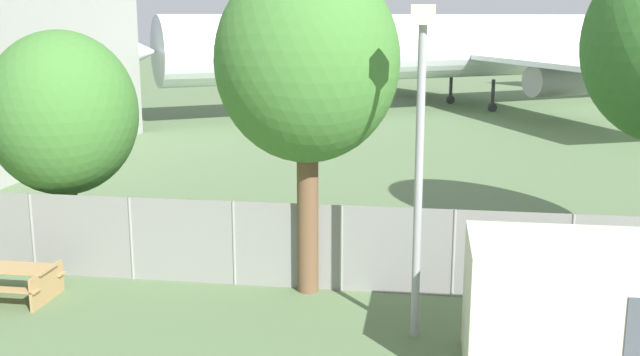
{
  "coord_description": "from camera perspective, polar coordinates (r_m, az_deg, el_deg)",
  "views": [
    {
      "loc": [
        4.55,
        -6.57,
        6.26
      ],
      "look_at": [
        1.59,
        12.78,
        2.0
      ],
      "focal_mm": 42.0,
      "sensor_mm": 36.0,
      "label": 1
    }
  ],
  "objects": [
    {
      "name": "portable_cabin",
      "position": [
        14.08,
        20.11,
        -9.48
      ],
      "size": [
        4.39,
        2.42,
        2.45
      ],
      "rotation": [
        0.0,
        0.0,
        0.01
      ],
      "color": "beige",
      "rests_on": "ground"
    },
    {
      "name": "perimeter_fence",
      "position": [
        17.76,
        -6.56,
        -4.96
      ],
      "size": [
        56.07,
        0.07,
        2.04
      ],
      "color": "gray",
      "rests_on": "ground"
    },
    {
      "name": "airplane",
      "position": [
        52.15,
        10.22,
        9.8
      ],
      "size": [
        43.39,
        36.22,
        12.65
      ],
      "rotation": [
        0.0,
        0.0,
        -2.58
      ],
      "color": "white",
      "rests_on": "ground"
    },
    {
      "name": "light_mast",
      "position": [
        14.24,
        7.62,
        3.22
      ],
      "size": [
        0.44,
        0.44,
        6.46
      ],
      "color": "#99999E",
      "rests_on": "ground"
    },
    {
      "name": "tree_left_of_cabin",
      "position": [
        19.93,
        -19.04,
        4.63
      ],
      "size": [
        3.77,
        3.77,
        5.93
      ],
      "color": "#4C3823",
      "rests_on": "ground"
    },
    {
      "name": "picnic_bench_open_grass",
      "position": [
        18.29,
        -22.37,
        -7.11
      ],
      "size": [
        1.84,
        1.41,
        0.76
      ],
      "rotation": [
        0.0,
        0.0,
        -0.01
      ],
      "color": "tan",
      "rests_on": "ground"
    },
    {
      "name": "tree_behind_benches",
      "position": [
        16.48,
        -0.99,
        8.77
      ],
      "size": [
        4.05,
        4.05,
        7.52
      ],
      "color": "brown",
      "rests_on": "ground"
    }
  ]
}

